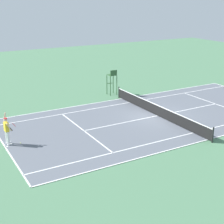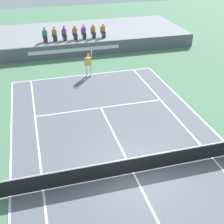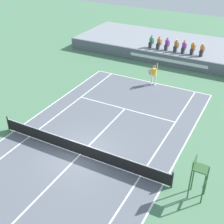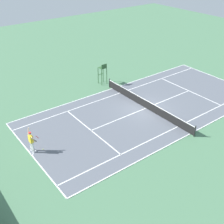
% 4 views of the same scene
% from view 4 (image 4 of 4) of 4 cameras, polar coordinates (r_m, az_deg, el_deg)
% --- Properties ---
extents(ground_plane, '(80.00, 80.00, 0.00)m').
position_cam_4_polar(ground_plane, '(28.52, 6.65, 0.70)').
color(ground_plane, '#4C7A56').
extents(court, '(11.08, 23.88, 0.03)m').
position_cam_4_polar(court, '(28.51, 6.65, 0.72)').
color(court, slate).
rests_on(court, ground).
extents(net, '(11.98, 0.10, 1.07)m').
position_cam_4_polar(net, '(28.26, 6.71, 1.62)').
color(net, black).
rests_on(net, ground).
extents(tennis_player, '(0.76, 0.67, 2.08)m').
position_cam_4_polar(tennis_player, '(22.96, -15.59, -5.57)').
color(tennis_player, white).
rests_on(tennis_player, ground).
extents(tennis_ball, '(0.07, 0.07, 0.07)m').
position_cam_4_polar(tennis_ball, '(23.53, -13.44, -7.16)').
color(tennis_ball, '#D1E533').
rests_on(tennis_ball, ground).
extents(umpire_chair, '(0.77, 0.77, 2.44)m').
position_cam_4_polar(umpire_chair, '(32.83, -1.85, 8.08)').
color(umpire_chair, '#2D562D').
rests_on(umpire_chair, ground).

